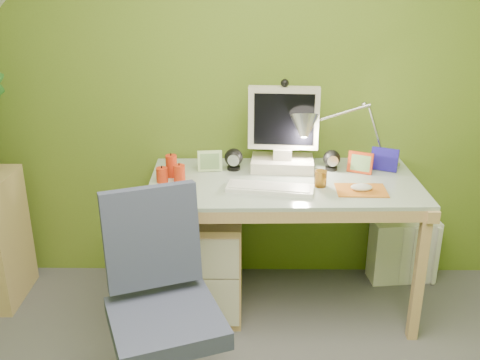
{
  "coord_description": "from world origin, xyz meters",
  "views": [
    {
      "loc": [
        0.03,
        -1.52,
        1.85
      ],
      "look_at": [
        0.0,
        1.0,
        0.85
      ],
      "focal_mm": 42.0,
      "sensor_mm": 36.0,
      "label": 1
    }
  ],
  "objects_px": {
    "desk": "(282,244)",
    "radiator": "(403,250)",
    "desk_lamp": "(367,120)",
    "task_chair": "(166,320)",
    "monitor": "(283,121)"
  },
  "relations": [
    {
      "from": "desk",
      "to": "radiator",
      "type": "distance_m",
      "value": 0.82
    },
    {
      "from": "desk_lamp",
      "to": "task_chair",
      "type": "bearing_deg",
      "value": -125.27
    },
    {
      "from": "monitor",
      "to": "desk_lamp",
      "type": "distance_m",
      "value": 0.45
    },
    {
      "from": "radiator",
      "to": "monitor",
      "type": "bearing_deg",
      "value": -179.61
    },
    {
      "from": "desk_lamp",
      "to": "radiator",
      "type": "relative_size",
      "value": 1.41
    },
    {
      "from": "desk",
      "to": "desk_lamp",
      "type": "distance_m",
      "value": 0.82
    },
    {
      "from": "desk_lamp",
      "to": "task_chair",
      "type": "xyz_separation_m",
      "value": [
        -0.98,
        -1.0,
        -0.58
      ]
    },
    {
      "from": "desk",
      "to": "monitor",
      "type": "distance_m",
      "value": 0.68
    },
    {
      "from": "task_chair",
      "to": "radiator",
      "type": "height_order",
      "value": "task_chair"
    },
    {
      "from": "task_chair",
      "to": "desk",
      "type": "bearing_deg",
      "value": 36.05
    },
    {
      "from": "monitor",
      "to": "task_chair",
      "type": "distance_m",
      "value": 1.27
    },
    {
      "from": "monitor",
      "to": "radiator",
      "type": "bearing_deg",
      "value": 10.47
    },
    {
      "from": "monitor",
      "to": "task_chair",
      "type": "bearing_deg",
      "value": -114.3
    },
    {
      "from": "task_chair",
      "to": "radiator",
      "type": "relative_size",
      "value": 2.32
    },
    {
      "from": "task_chair",
      "to": "monitor",
      "type": "bearing_deg",
      "value": 41.02
    }
  ]
}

